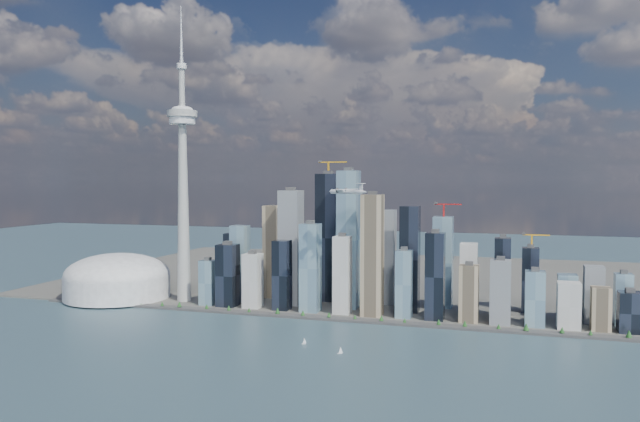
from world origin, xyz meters
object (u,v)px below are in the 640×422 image
(dome_stadium, at_px, (117,279))
(airplane, at_px, (347,191))
(needle_tower, at_px, (183,178))
(sailboat_west, at_px, (304,342))
(sailboat_east, at_px, (340,351))

(dome_stadium, relative_size, airplane, 2.90)
(needle_tower, distance_m, sailboat_west, 445.99)
(needle_tower, bearing_deg, sailboat_west, -34.76)
(needle_tower, relative_size, sailboat_east, 53.01)
(sailboat_west, bearing_deg, airplane, 61.23)
(dome_stadium, bearing_deg, needle_tower, 4.09)
(dome_stadium, bearing_deg, sailboat_west, -24.57)
(sailboat_west, relative_size, sailboat_east, 0.90)
(sailboat_east, bearing_deg, sailboat_west, 128.93)
(needle_tower, relative_size, dome_stadium, 2.75)
(airplane, bearing_deg, sailboat_east, -59.31)
(needle_tower, height_order, sailboat_east, needle_tower)
(needle_tower, bearing_deg, dome_stadium, -175.91)
(sailboat_west, bearing_deg, sailboat_east, -43.86)
(airplane, height_order, sailboat_east, airplane)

